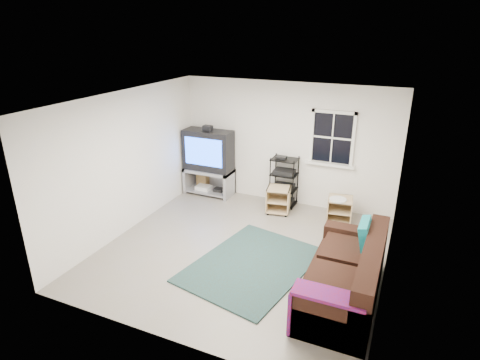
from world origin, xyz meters
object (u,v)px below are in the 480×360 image
at_px(side_table_left, 279,198).
at_px(sofa, 346,278).
at_px(tv_unit, 209,157).
at_px(av_rack, 284,185).
at_px(side_table_right, 340,208).

bearing_deg(side_table_left, sofa, -52.68).
bearing_deg(side_table_left, tv_unit, 171.35).
bearing_deg(av_rack, side_table_left, -88.80).
distance_m(tv_unit, side_table_right, 3.07).
bearing_deg(tv_unit, av_rack, 2.50).
height_order(tv_unit, side_table_left, tv_unit).
distance_m(av_rack, side_table_left, 0.39).
bearing_deg(tv_unit, side_table_right, -4.45).
height_order(side_table_left, sofa, sofa).
height_order(av_rack, side_table_left, av_rack).
relative_size(tv_unit, av_rack, 1.48).
relative_size(side_table_right, sofa, 0.25).
distance_m(av_rack, side_table_right, 1.30).
relative_size(av_rack, side_table_right, 2.03).
bearing_deg(side_table_left, side_table_right, 1.56).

